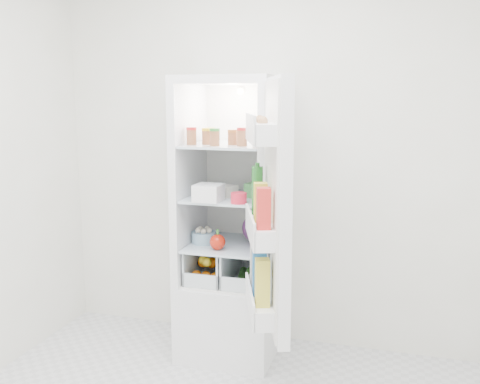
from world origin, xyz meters
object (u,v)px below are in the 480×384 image
(refrigerator, at_px, (233,253))
(fridge_door, at_px, (272,212))
(red_cabbage, at_px, (257,228))
(mushroom_bowl, at_px, (204,237))

(refrigerator, xyz_separation_m, fridge_door, (0.40, -0.62, 0.43))
(red_cabbage, bearing_deg, mushroom_bowl, -160.01)
(fridge_door, bearing_deg, mushroom_bowl, 27.47)
(red_cabbage, distance_m, fridge_door, 0.73)
(red_cabbage, height_order, fridge_door, fridge_door)
(red_cabbage, distance_m, mushroom_bowl, 0.35)
(refrigerator, distance_m, fridge_door, 0.85)
(refrigerator, bearing_deg, mushroom_bowl, -148.77)
(refrigerator, bearing_deg, red_cabbage, 6.04)
(refrigerator, height_order, fridge_door, refrigerator)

